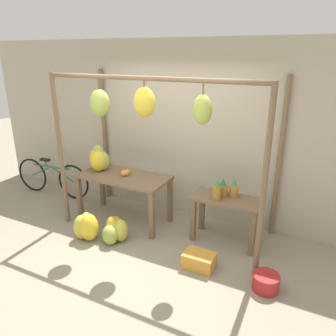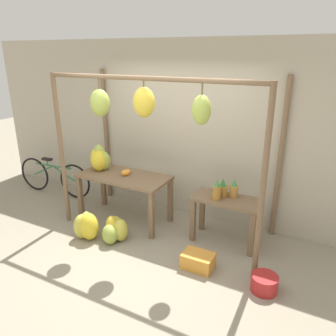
{
  "view_description": "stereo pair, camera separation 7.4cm",
  "coord_description": "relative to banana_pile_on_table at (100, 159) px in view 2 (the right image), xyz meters",
  "views": [
    {
      "loc": [
        2.06,
        -3.09,
        2.59
      ],
      "look_at": [
        0.08,
        0.86,
        1.03
      ],
      "focal_mm": 35.0,
      "sensor_mm": 36.0,
      "label": 1
    },
    {
      "loc": [
        2.13,
        -3.06,
        2.59
      ],
      "look_at": [
        0.08,
        0.86,
        1.03
      ],
      "focal_mm": 35.0,
      "sensor_mm": 36.0,
      "label": 2
    }
  ],
  "objects": [
    {
      "name": "banana_pile_on_table",
      "position": [
        0.0,
        0.0,
        0.0
      ],
      "size": [
        0.39,
        0.42,
        0.42
      ],
      "color": "#9EB247",
      "rests_on": "display_table_main"
    },
    {
      "name": "shop_wall_back",
      "position": [
        1.18,
        0.69,
        0.45
      ],
      "size": [
        8.0,
        0.08,
        2.8
      ],
      "color": "#B2A893",
      "rests_on": "ground_plane"
    },
    {
      "name": "display_table_side",
      "position": [
        2.12,
        0.07,
        -0.43
      ],
      "size": [
        0.94,
        0.46,
        0.68
      ],
      "color": "brown",
      "rests_on": "ground_plane"
    },
    {
      "name": "banana_pile_ground_right",
      "position": [
        0.7,
        -0.63,
        -0.78
      ],
      "size": [
        0.45,
        0.52,
        0.38
      ],
      "color": "gold",
      "rests_on": "ground_plane"
    },
    {
      "name": "parked_bicycle",
      "position": [
        -1.31,
        0.19,
        -0.6
      ],
      "size": [
        1.63,
        0.16,
        0.71
      ],
      "color": "black",
      "rests_on": "ground_plane"
    },
    {
      "name": "ground_plane",
      "position": [
        1.18,
        -0.9,
        -0.95
      ],
      "size": [
        20.0,
        20.0,
        0.0
      ],
      "primitive_type": "plane",
      "color": "gray"
    },
    {
      "name": "stall_awning",
      "position": [
        1.13,
        -0.29,
        0.75
      ],
      "size": [
        3.09,
        1.25,
        2.33
      ],
      "color": "brown",
      "rests_on": "ground_plane"
    },
    {
      "name": "blue_bucket",
      "position": [
        2.86,
        -0.72,
        -0.85
      ],
      "size": [
        0.31,
        0.31,
        0.2
      ],
      "color": "#AD2323",
      "rests_on": "ground_plane"
    },
    {
      "name": "fruit_crate_white",
      "position": [
        2.02,
        -0.67,
        -0.85
      ],
      "size": [
        0.39,
        0.27,
        0.2
      ],
      "color": "orange",
      "rests_on": "ground_plane"
    },
    {
      "name": "orange_pile",
      "position": [
        0.5,
        -0.03,
        -0.13
      ],
      "size": [
        0.15,
        0.18,
        0.09
      ],
      "color": "orange",
      "rests_on": "display_table_main"
    },
    {
      "name": "display_table_main",
      "position": [
        0.49,
        -0.05,
        -0.3
      ],
      "size": [
        1.43,
        0.69,
        0.78
      ],
      "color": "brown",
      "rests_on": "ground_plane"
    },
    {
      "name": "banana_pile_ground_left",
      "position": [
        0.3,
        -0.77,
        -0.75
      ],
      "size": [
        0.45,
        0.39,
        0.42
      ],
      "color": "yellow",
      "rests_on": "ground_plane"
    },
    {
      "name": "pineapple_cluster",
      "position": [
        2.07,
        0.08,
        -0.15
      ],
      "size": [
        0.3,
        0.31,
        0.3
      ],
      "color": "#B27F38",
      "rests_on": "display_table_side"
    }
  ]
}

